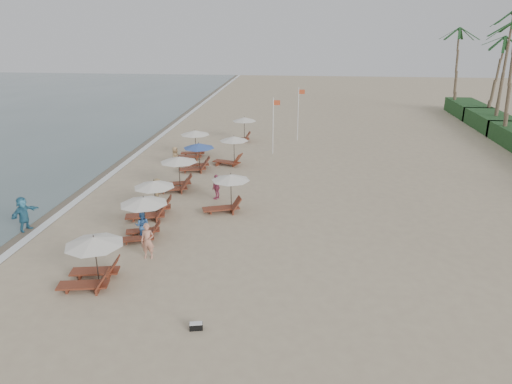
# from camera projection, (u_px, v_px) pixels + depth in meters

# --- Properties ---
(ground) EXTENTS (160.00, 160.00, 0.00)m
(ground) POSITION_uv_depth(u_px,v_px,m) (245.00, 244.00, 23.52)
(ground) COLOR tan
(ground) RESTS_ON ground
(wet_sand_band) EXTENTS (3.20, 140.00, 0.01)m
(wet_sand_band) POSITION_uv_depth(u_px,v_px,m) (91.00, 175.00, 34.08)
(wet_sand_band) COLOR #6B5E4C
(wet_sand_band) RESTS_ON ground
(foam_line) EXTENTS (0.50, 140.00, 0.02)m
(foam_line) POSITION_uv_depth(u_px,v_px,m) (109.00, 176.00, 33.96)
(foam_line) COLOR white
(foam_line) RESTS_ON ground
(lounger_station_0) EXTENTS (2.79, 2.45, 2.20)m
(lounger_station_0) POSITION_uv_depth(u_px,v_px,m) (91.00, 260.00, 19.59)
(lounger_station_0) COLOR brown
(lounger_station_0) RESTS_ON ground
(lounger_station_1) EXTENTS (2.53, 2.41, 2.28)m
(lounger_station_1) POSITION_uv_depth(u_px,v_px,m) (142.00, 215.00, 23.67)
(lounger_station_1) COLOR brown
(lounger_station_1) RESTS_ON ground
(lounger_station_2) EXTENTS (2.82, 2.53, 2.14)m
(lounger_station_2) POSITION_uv_depth(u_px,v_px,m) (150.00, 200.00, 26.58)
(lounger_station_2) COLOR brown
(lounger_station_2) RESTS_ON ground
(lounger_station_3) EXTENTS (2.72, 2.44, 2.28)m
(lounger_station_3) POSITION_uv_depth(u_px,v_px,m) (176.00, 173.00, 30.78)
(lounger_station_3) COLOR brown
(lounger_station_3) RESTS_ON ground
(lounger_station_4) EXTENTS (2.67, 2.36, 2.08)m
(lounger_station_4) POSITION_uv_depth(u_px,v_px,m) (196.00, 157.00, 34.97)
(lounger_station_4) COLOR brown
(lounger_station_4) RESTS_ON ground
(lounger_station_5) EXTENTS (2.68, 2.38, 2.29)m
(lounger_station_5) POSITION_uv_depth(u_px,v_px,m) (193.00, 144.00, 38.20)
(lounger_station_5) COLOR brown
(lounger_station_5) RESTS_ON ground
(inland_station_0) EXTENTS (2.86, 2.29, 2.22)m
(inland_station_0) POSITION_uv_depth(u_px,v_px,m) (226.00, 191.00, 27.16)
(inland_station_0) COLOR brown
(inland_station_0) RESTS_ON ground
(inland_station_1) EXTENTS (2.86, 2.29, 2.22)m
(inland_station_1) POSITION_uv_depth(u_px,v_px,m) (230.00, 149.00, 36.24)
(inland_station_1) COLOR brown
(inland_station_1) RESTS_ON ground
(inland_station_2) EXTENTS (2.84, 2.24, 2.22)m
(inland_station_2) POSITION_uv_depth(u_px,v_px,m) (241.00, 127.00, 43.52)
(inland_station_2) COLOR brown
(inland_station_2) RESTS_ON ground
(beachgoer_near) EXTENTS (0.64, 0.43, 1.74)m
(beachgoer_near) POSITION_uv_depth(u_px,v_px,m) (148.00, 241.00, 21.88)
(beachgoer_near) COLOR tan
(beachgoer_near) RESTS_ON ground
(beachgoer_mid_a) EXTENTS (0.81, 0.67, 1.51)m
(beachgoer_mid_a) POSITION_uv_depth(u_px,v_px,m) (142.00, 225.00, 23.85)
(beachgoer_mid_a) COLOR #3765A5
(beachgoer_mid_a) RESTS_ON ground
(beachgoer_mid_b) EXTENTS (0.82, 1.18, 1.68)m
(beachgoer_mid_b) POSITION_uv_depth(u_px,v_px,m) (158.00, 192.00, 28.29)
(beachgoer_mid_b) COLOR olive
(beachgoer_mid_b) RESTS_ON ground
(beachgoer_far_a) EXTENTS (0.71, 1.01, 1.59)m
(beachgoer_far_a) POSITION_uv_depth(u_px,v_px,m) (217.00, 187.00, 29.33)
(beachgoer_far_a) COLOR #BA4A6F
(beachgoer_far_a) RESTS_ON ground
(beachgoer_far_b) EXTENTS (0.63, 0.84, 1.56)m
(beachgoer_far_b) POSITION_uv_depth(u_px,v_px,m) (175.00, 157.00, 35.94)
(beachgoer_far_b) COLOR tan
(beachgoer_far_b) RESTS_ON ground
(waterline_walker) EXTENTS (1.00, 1.83, 1.88)m
(waterline_walker) POSITION_uv_depth(u_px,v_px,m) (23.00, 214.00, 24.80)
(waterline_walker) COLOR teal
(waterline_walker) RESTS_ON ground
(duffel_bag) EXTENTS (0.52, 0.34, 0.27)m
(duffel_bag) POSITION_uv_depth(u_px,v_px,m) (196.00, 326.00, 16.94)
(duffel_bag) COLOR black
(duffel_bag) RESTS_ON ground
(flag_pole_near) EXTENTS (0.60, 0.08, 4.69)m
(flag_pole_near) POSITION_uv_depth(u_px,v_px,m) (274.00, 123.00, 38.98)
(flag_pole_near) COLOR silver
(flag_pole_near) RESTS_ON ground
(flag_pole_far) EXTENTS (0.60, 0.08, 4.92)m
(flag_pole_far) POSITION_uv_depth(u_px,v_px,m) (298.00, 112.00, 43.44)
(flag_pole_far) COLOR silver
(flag_pole_far) RESTS_ON ground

